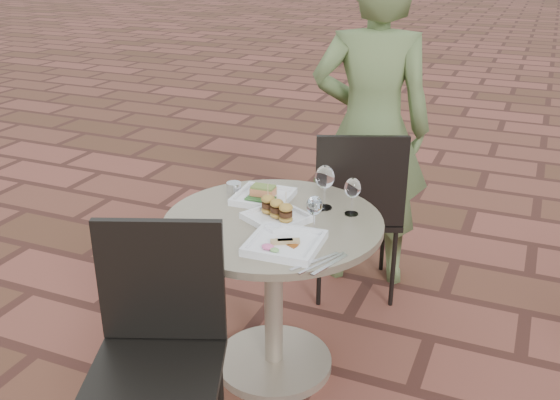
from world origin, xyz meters
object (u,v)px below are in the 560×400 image
at_px(chair_near, 158,335).
at_px(plate_salmon, 263,196).
at_px(cafe_table, 273,272).
at_px(plate_tuna, 285,243).
at_px(diner, 371,130).
at_px(plate_sliders, 277,213).
at_px(chair_far, 357,202).

xyz_separation_m(chair_near, plate_salmon, (0.02, 0.82, 0.20)).
bearing_deg(cafe_table, plate_tuna, -56.66).
distance_m(chair_near, plate_tuna, 0.56).
bearing_deg(diner, plate_sliders, 67.92).
relative_size(chair_far, plate_tuna, 3.40).
bearing_deg(plate_sliders, chair_far, 79.22).
bearing_deg(chair_far, diner, -108.74).
distance_m(cafe_table, plate_sliders, 0.28).
distance_m(chair_far, plate_tuna, 0.95).
bearing_deg(chair_far, plate_tuna, 67.02).
distance_m(cafe_table, chair_far, 0.74).
height_order(chair_near, diner, diner).
relative_size(cafe_table, plate_salmon, 3.67).
height_order(plate_salmon, plate_tuna, plate_salmon).
bearing_deg(chair_far, plate_salmon, 41.48).
xyz_separation_m(cafe_table, plate_sliders, (0.02, -0.00, 0.28)).
height_order(plate_salmon, plate_sliders, plate_sliders).
xyz_separation_m(cafe_table, diner, (0.14, 0.96, 0.38)).
bearing_deg(plate_tuna, chair_far, 88.94).
bearing_deg(diner, chair_near, 65.25).
relative_size(chair_near, plate_tuna, 3.40).
bearing_deg(cafe_table, chair_near, -102.41).
xyz_separation_m(chair_near, plate_tuna, (0.28, 0.44, 0.20)).
height_order(chair_near, plate_salmon, chair_near).
relative_size(cafe_table, diner, 0.52).
bearing_deg(chair_near, plate_sliders, 54.80).
distance_m(chair_near, plate_salmon, 0.85).
height_order(chair_near, plate_sliders, chair_near).
height_order(cafe_table, diner, diner).
height_order(chair_near, plate_tuna, chair_near).
xyz_separation_m(chair_far, plate_salmon, (-0.28, -0.55, 0.20)).
distance_m(cafe_table, chair_near, 0.67).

